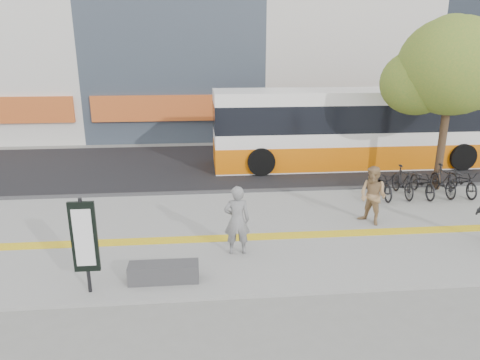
{
  "coord_description": "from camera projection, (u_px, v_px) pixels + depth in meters",
  "views": [
    {
      "loc": [
        -1.68,
        -10.23,
        5.31
      ],
      "look_at": [
        -0.54,
        2.0,
        1.48
      ],
      "focal_mm": 32.51,
      "sensor_mm": 36.0,
      "label": 1
    }
  ],
  "objects": [
    {
      "name": "ground",
      "position": [
        267.0,
        255.0,
        11.45
      ],
      "size": [
        120.0,
        120.0,
        0.0
      ],
      "primitive_type": "plane",
      "color": "slate",
      "rests_on": "ground"
    },
    {
      "name": "sidewalk",
      "position": [
        260.0,
        231.0,
        12.86
      ],
      "size": [
        40.0,
        7.0,
        0.08
      ],
      "primitive_type": "cube",
      "color": "gray",
      "rests_on": "ground"
    },
    {
      "name": "tactile_strip",
      "position": [
        262.0,
        237.0,
        12.37
      ],
      "size": [
        40.0,
        0.45,
        0.01
      ],
      "primitive_type": "cube",
      "color": "yellow",
      "rests_on": "sidewalk"
    },
    {
      "name": "street",
      "position": [
        237.0,
        165.0,
        20.0
      ],
      "size": [
        40.0,
        8.0,
        0.06
      ],
      "primitive_type": "cube",
      "color": "black",
      "rests_on": "ground"
    },
    {
      "name": "curb",
      "position": [
        247.0,
        192.0,
        16.18
      ],
      "size": [
        40.0,
        0.25,
        0.14
      ],
      "primitive_type": "cube",
      "color": "#343436",
      "rests_on": "ground"
    },
    {
      "name": "bench",
      "position": [
        164.0,
        272.0,
        9.99
      ],
      "size": [
        1.6,
        0.45,
        0.45
      ],
      "primitive_type": "cube",
      "color": "#343436",
      "rests_on": "sidewalk"
    },
    {
      "name": "signboard",
      "position": [
        84.0,
        239.0,
        9.24
      ],
      "size": [
        0.55,
        0.1,
        2.2
      ],
      "color": "black",
      "rests_on": "sidewalk"
    },
    {
      "name": "street_tree",
      "position": [
        450.0,
        68.0,
        15.33
      ],
      "size": [
        4.4,
        3.8,
        6.31
      ],
      "color": "#3C271B",
      "rests_on": "sidewalk"
    },
    {
      "name": "bus",
      "position": [
        355.0,
        130.0,
        19.51
      ],
      "size": [
        12.68,
        3.01,
        3.38
      ],
      "color": "white",
      "rests_on": "street"
    },
    {
      "name": "bicycle_row",
      "position": [
        423.0,
        182.0,
        15.63
      ],
      "size": [
        3.73,
        1.88,
        1.09
      ],
      "color": "black",
      "rests_on": "sidewalk"
    },
    {
      "name": "seated_woman",
      "position": [
        237.0,
        220.0,
        11.14
      ],
      "size": [
        0.68,
        0.46,
        1.85
      ],
      "primitive_type": "imported",
      "rotation": [
        0.0,
        0.0,
        3.12
      ],
      "color": "black",
      "rests_on": "sidewalk"
    },
    {
      "name": "pedestrian_tan",
      "position": [
        373.0,
        196.0,
        13.05
      ],
      "size": [
        1.05,
        1.1,
        1.79
      ],
      "primitive_type": "imported",
      "rotation": [
        0.0,
        0.0,
        -0.96
      ],
      "color": "#A07C53",
      "rests_on": "sidewalk"
    }
  ]
}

